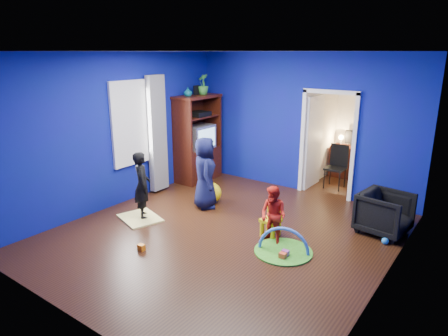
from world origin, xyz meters
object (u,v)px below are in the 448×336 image
Objects in this scene: hopper_ball at (211,193)px; folding_chair at (335,168)px; armchair at (385,213)px; vase at (188,92)px; child_black at (142,185)px; toddler_red at (273,215)px; crt_tv at (199,137)px; child_navy at (205,173)px; study_desk at (350,162)px; kid_chair at (271,221)px; play_mat at (283,251)px; tv_armoire at (198,138)px.

folding_chair is at bearing 54.25° from hopper_ball.
armchair is 0.84× the size of folding_chair.
armchair is 4.65m from vase.
child_black is at bearing -121.40° from folding_chair.
toddler_red reaches higher than hopper_ball.
crt_tv is (-0.59, 2.32, 0.41)m from child_black.
crt_tv is 0.76× the size of folding_chair.
child_navy reaches higher than armchair.
armchair is 1.10× the size of crt_tv.
armchair is 0.83× the size of toddler_red.
vase reaches higher than study_desk.
child_navy reaches higher than kid_chair.
hopper_ball is 3.65m from study_desk.
vase is 2.31m from hopper_ball.
study_desk is (1.65, 3.25, 0.17)m from hopper_ball.
armchair is at bearing 45.85° from kid_chair.
play_mat is (0.44, -0.38, -0.24)m from kid_chair.
vase is at bearing -97.59° from crt_tv.
kid_chair is at bearing -124.34° from child_black.
vase reaches higher than toddler_red.
play_mat is (3.26, -2.01, -1.01)m from crt_tv.
vase is at bearing -90.00° from tv_armoire.
folding_chair is (-1.50, 1.71, 0.11)m from armchair.
crt_tv is 3.62m from study_desk.
armchair is 0.39× the size of tv_armoire.
armchair is 4.39m from tv_armoire.
hopper_ball is at bearing -31.55° from vase.
tv_armoire is at bearing 138.96° from hopper_ball.
child_navy is 2.31m from play_mat.
crt_tv reaches higher than study_desk.
child_navy is at bearing 160.42° from play_mat.
kid_chair is (2.24, 0.69, -0.36)m from child_black.
vase is 4.15m from study_desk.
study_desk reaches higher than kid_chair.
toddler_red is 4.75× the size of vase.
toddler_red is at bearing 144.18° from armchair.
vase is (-0.63, 2.02, 1.45)m from child_black.
kid_chair is 0.57× the size of play_mat.
toddler_red is at bearing -31.29° from tv_armoire.
vase reaches higher than play_mat.
child_black is at bearing -173.42° from play_mat.
child_black is at bearing -156.37° from kid_chair.
armchair is at bearing -5.81° from tv_armoire.
folding_chair is at bearing 48.58° from armchair.
kid_chair is 0.54× the size of folding_chair.
study_desk is at bearing -77.11° from child_black.
study_desk is (2.82, 2.53, -1.68)m from vase.
tv_armoire reaches higher than folding_chair.
armchair is at bearing 57.00° from play_mat.
vase is at bearing 162.59° from toddler_red.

